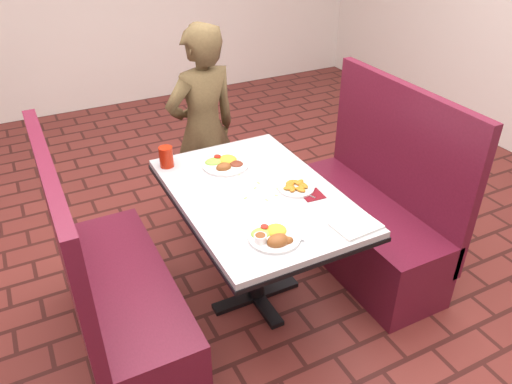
# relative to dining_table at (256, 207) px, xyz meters

# --- Properties ---
(dining_table) EXTENTS (0.81, 1.21, 0.75)m
(dining_table) POSITION_rel_dining_table_xyz_m (0.00, 0.00, 0.00)
(dining_table) COLOR silver
(dining_table) RESTS_ON ground
(booth_bench_left) EXTENTS (0.47, 1.20, 1.17)m
(booth_bench_left) POSITION_rel_dining_table_xyz_m (-0.80, 0.00, -0.32)
(booth_bench_left) COLOR maroon
(booth_bench_left) RESTS_ON ground
(booth_bench_right) EXTENTS (0.47, 1.20, 1.17)m
(booth_bench_right) POSITION_rel_dining_table_xyz_m (0.80, 0.00, -0.32)
(booth_bench_right) COLOR maroon
(booth_bench_right) RESTS_ON ground
(diner_person) EXTENTS (0.58, 0.43, 1.44)m
(diner_person) POSITION_rel_dining_table_xyz_m (0.06, 0.88, 0.07)
(diner_person) COLOR brown
(diner_person) RESTS_ON ground
(near_dinner_plate) EXTENTS (0.24, 0.24, 0.08)m
(near_dinner_plate) POSITION_rel_dining_table_xyz_m (-0.11, -0.40, 0.12)
(near_dinner_plate) COLOR white
(near_dinner_plate) RESTS_ON dining_table
(far_dinner_plate) EXTENTS (0.27, 0.27, 0.07)m
(far_dinner_plate) POSITION_rel_dining_table_xyz_m (-0.03, 0.34, 0.12)
(far_dinner_plate) COLOR white
(far_dinner_plate) RESTS_ON dining_table
(plantain_plate) EXTENTS (0.20, 0.20, 0.03)m
(plantain_plate) POSITION_rel_dining_table_xyz_m (0.20, -0.07, 0.11)
(plantain_plate) COLOR white
(plantain_plate) RESTS_ON dining_table
(maroon_napkin) EXTENTS (0.12, 0.12, 0.00)m
(maroon_napkin) POSITION_rel_dining_table_xyz_m (0.25, -0.16, 0.10)
(maroon_napkin) COLOR maroon
(maroon_napkin) RESTS_ON dining_table
(spoon_utensil) EXTENTS (0.06, 0.12, 0.00)m
(spoon_utensil) POSITION_rel_dining_table_xyz_m (0.22, -0.14, 0.10)
(spoon_utensil) COLOR #BCBCC0
(spoon_utensil) RESTS_ON dining_table
(red_tumbler) EXTENTS (0.08, 0.08, 0.12)m
(red_tumbler) POSITION_rel_dining_table_xyz_m (-0.33, 0.49, 0.16)
(red_tumbler) COLOR #AD1E0B
(red_tumbler) RESTS_ON dining_table
(paper_napkin) EXTENTS (0.23, 0.18, 0.01)m
(paper_napkin) POSITION_rel_dining_table_xyz_m (0.28, -0.49, 0.10)
(paper_napkin) COLOR white
(paper_napkin) RESTS_ON dining_table
(knife_utensil) EXTENTS (0.11, 0.16, 0.00)m
(knife_utensil) POSITION_rel_dining_table_xyz_m (-0.04, -0.41, 0.11)
(knife_utensil) COLOR silver
(knife_utensil) RESTS_ON dining_table
(fork_utensil) EXTENTS (0.02, 0.14, 0.00)m
(fork_utensil) POSITION_rel_dining_table_xyz_m (-0.13, -0.43, 0.11)
(fork_utensil) COLOR silver
(fork_utensil) RESTS_ON dining_table
(lettuce_shreds) EXTENTS (0.28, 0.32, 0.00)m
(lettuce_shreds) POSITION_rel_dining_table_xyz_m (0.04, 0.06, 0.10)
(lettuce_shreds) COLOR #8EC44E
(lettuce_shreds) RESTS_ON dining_table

